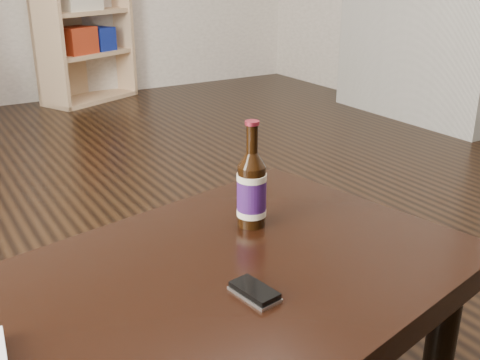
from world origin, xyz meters
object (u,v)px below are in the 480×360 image
phone (255,292)px  bookshelf (79,8)px  beer_bottle (252,190)px  coffee_table (192,313)px

phone → bookshelf: bearing=69.5°
beer_bottle → coffee_table: bearing=-145.4°
bookshelf → phone: (-0.76, -3.50, -0.24)m
bookshelf → phone: size_ratio=12.91×
bookshelf → phone: 3.59m
coffee_table → beer_bottle: beer_bottle is taller
bookshelf → beer_bottle: bearing=-125.2°
coffee_table → bookshelf: bearing=76.2°
bookshelf → coffee_table: bookshelf is taller
beer_bottle → phone: bearing=-121.7°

